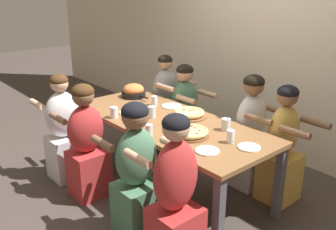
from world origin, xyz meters
The scene contains 26 objects.
ground_plane centered at (0.00, 0.00, 0.00)m, with size 18.00×18.00×0.00m, color #423833.
restaurant_back_panel centered at (0.00, 1.53, 1.60)m, with size 10.00×0.06×3.20m, color beige.
dining_table centered at (0.00, 0.00, 0.67)m, with size 2.18×0.90×0.74m.
pizza_board_main centered at (0.43, -0.11, 0.77)m, with size 0.33×0.33×0.06m.
pizza_board_second centered at (0.07, 0.21, 0.78)m, with size 0.35×0.35×0.07m.
skillet_bowl centered at (-0.84, 0.20, 0.81)m, with size 0.40×0.28×0.15m.
empty_plate_a centered at (-0.41, -0.15, 0.75)m, with size 0.24×0.24×0.02m.
empty_plate_b centered at (0.74, -0.23, 0.75)m, with size 0.19×0.19×0.02m.
empty_plate_c centered at (-0.28, 0.29, 0.75)m, with size 0.21×0.21×0.02m.
empty_plate_d centered at (0.92, 0.07, 0.75)m, with size 0.18×0.18×0.02m.
cocktail_glass_blue centered at (0.54, 0.22, 0.79)m, with size 0.08×0.08×0.14m.
drinking_glass_a centered at (0.75, 0.04, 0.79)m, with size 0.06×0.06×0.11m.
drinking_glass_b centered at (-0.15, -0.08, 0.80)m, with size 0.08×0.08×0.12m.
drinking_glass_c centered at (-0.43, 0.18, 0.79)m, with size 0.06×0.06×0.10m.
drinking_glass_d centered at (-0.39, -0.36, 0.79)m, with size 0.08×0.08×0.11m.
drinking_glass_e centered at (-0.05, -0.32, 0.80)m, with size 0.07×0.07×0.14m.
drinking_glass_f centered at (0.19, -0.38, 0.79)m, with size 0.06×0.06×0.10m.
drinking_glass_g centered at (0.22, 0.01, 0.79)m, with size 0.07×0.07×0.11m.
diner_far_left centered at (-0.83, 0.67, 0.53)m, with size 0.51×0.40×1.17m.
diner_near_midright centered at (0.40, -0.67, 0.54)m, with size 0.51×0.40×1.16m.
diner_far_midright centered at (0.48, 0.67, 0.54)m, with size 0.51×0.40×1.17m.
diner_far_right centered at (0.85, 0.67, 0.52)m, with size 0.51×0.40×1.15m.
diner_near_right centered at (0.86, -0.67, 0.54)m, with size 0.51×0.40×1.19m.
diner_far_midleft centered at (-0.48, 0.67, 0.51)m, with size 0.51×0.40×1.12m.
diner_near_midleft centered at (-0.41, -0.67, 0.53)m, with size 0.51×0.40×1.14m.
diner_near_left centered at (-0.89, -0.67, 0.52)m, with size 0.51×0.40×1.14m.
Camera 1 is at (2.57, -2.21, 2.01)m, focal length 40.00 mm.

